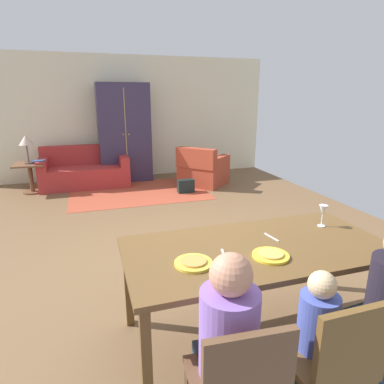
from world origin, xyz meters
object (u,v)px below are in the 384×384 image
plate_near_child (271,256)px  side_table (31,174)px  person_woman (384,316)px  book_lower (39,162)px  armchair (203,170)px  table_lamp (26,141)px  person_man (226,355)px  handbag (186,186)px  armoire (124,133)px  plate_near_man (193,263)px  couch (85,171)px  wine_glass (323,211)px  dining_chair_child (333,359)px  book_upper (39,161)px  dining_table (257,254)px  person_child (311,346)px

plate_near_child → side_table: bearing=113.7°
person_woman → book_lower: (-2.59, 5.59, 0.08)m
armchair → table_lamp: table_lamp is taller
person_man → handbag: bearing=75.9°
armoire → armchair: bearing=-32.5°
plate_near_man → couch: 5.35m
plate_near_child → armoire: bearing=93.4°
couch → plate_near_child: bearing=-77.1°
book_lower → couch: bearing=15.3°
wine_glass → person_man: bearing=-145.7°
couch → side_table: (-1.01, -0.26, 0.07)m
wine_glass → book_lower: (-2.76, 4.75, -0.30)m
person_woman → wine_glass: bearing=78.7°
person_woman → side_table: (-2.76, 5.57, -0.14)m
person_man → side_table: size_ratio=1.91×
dining_chair_child → couch: (-1.22, 6.00, -0.19)m
book_upper → person_woman: bearing=-65.0°
plate_near_man → dining_chair_child: bearing=-53.2°
plate_near_child → person_man: size_ratio=0.23×
dining_table → plate_near_man: size_ratio=7.75×
wine_glass → person_woman: bearing=-101.3°
plate_near_child → person_child: 0.59m
wine_glass → person_woman: 0.94m
plate_near_child → person_child: size_ratio=0.27×
plate_near_child → armoire: 5.62m
person_man → armoire: armoire is taller
person_woman → table_lamp: table_lamp is taller
person_child → handbag: 4.73m
plate_near_man → couch: couch is taller
dining_table → table_lamp: table_lamp is taller
book_upper → plate_near_man: bearing=-73.1°
person_child → table_lamp: bearing=111.8°
person_man → side_table: 5.82m
dining_table → armoire: (-0.34, 5.42, 0.36)m
armoire → side_table: bearing=-164.9°
wine_glass → book_lower: 5.51m
armchair → armoire: armoire is taller
dining_chair_child → armchair: size_ratio=0.72×
table_lamp → book_lower: bearing=9.3°
armchair → handbag: armchair is taller
wine_glass → couch: size_ratio=0.11×
plate_near_child → person_woman: person_woman is taller
person_man → armchair: (1.68, 5.13, -0.19)m
armoire → dining_chair_child: bearing=-86.9°
plate_near_man → plate_near_child: 0.54m
person_child → wine_glass: bearing=50.4°
plate_near_man → side_table: plate_near_man is taller
plate_near_man → book_lower: bearing=106.9°
wine_glass → person_man: person_man is taller
dining_table → book_lower: 5.35m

